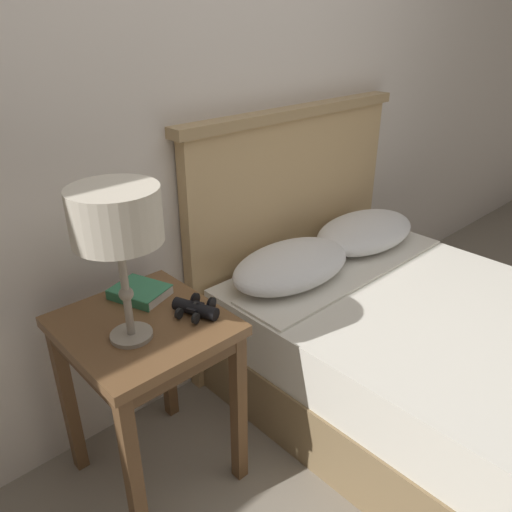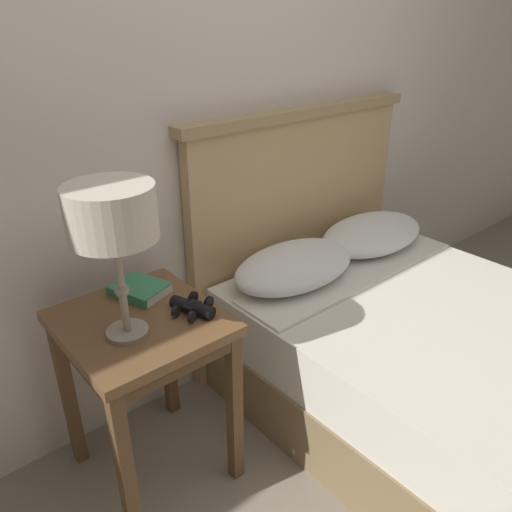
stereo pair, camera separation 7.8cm
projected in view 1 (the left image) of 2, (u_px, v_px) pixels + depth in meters
The scene contains 7 objects.
ground_plane at pixel (416, 498), 1.79m from camera, with size 20.00×20.00×0.00m, color gray.
wall_back at pixel (212, 90), 1.94m from camera, with size 8.00×0.06×2.60m.
nightstand at pixel (146, 347), 1.66m from camera, with size 0.49×0.52×0.68m.
bed at pixel (453, 366), 2.00m from camera, with size 1.32×2.04×1.20m.
table_lamp at pixel (116, 220), 1.36m from camera, with size 0.25×0.25×0.48m.
book_on_nightstand at pixel (140, 292), 1.74m from camera, with size 0.20×0.22×0.04m.
binoculars_pair at pixel (196, 308), 1.64m from camera, with size 0.16×0.16×0.05m.
Camera 1 is at (-1.26, -0.50, 1.58)m, focal length 35.00 mm.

